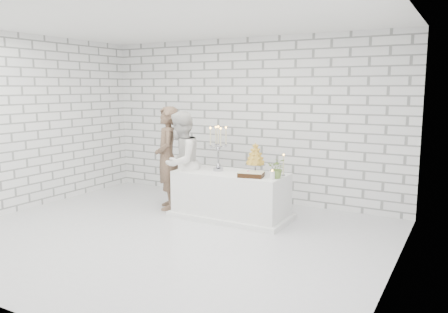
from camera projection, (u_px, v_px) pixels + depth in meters
ground at (168, 235)px, 6.36m from camera, size 6.00×5.00×0.01m
ceiling at (164, 18)px, 5.90m from camera, size 6.00×5.00×0.01m
wall_back at (247, 120)px, 8.28m from camera, size 6.00×0.01×3.00m
wall_left at (24, 123)px, 7.58m from camera, size 0.01×5.00×3.00m
wall_right at (397, 144)px, 4.68m from camera, size 0.01×5.00×3.00m
cake_table at (231, 195)px, 7.17m from camera, size 1.80×0.80×0.75m
groom at (167, 158)px, 7.66m from camera, size 0.74×0.77×1.78m
bride at (181, 163)px, 7.39m from camera, size 0.75×0.91×1.71m
candelabra at (218, 148)px, 7.19m from camera, size 0.31×0.31×0.74m
croquembouche at (255, 158)px, 6.95m from camera, size 0.32×0.32×0.50m
chocolate_cake at (251, 174)px, 6.74m from camera, size 0.42×0.34×0.08m
pillar_candle at (272, 175)px, 6.57m from camera, size 0.08×0.08×0.12m
extra_taper at (283, 166)px, 6.80m from camera, size 0.07×0.07×0.32m
flowers at (277, 168)px, 6.63m from camera, size 0.33×0.30×0.30m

